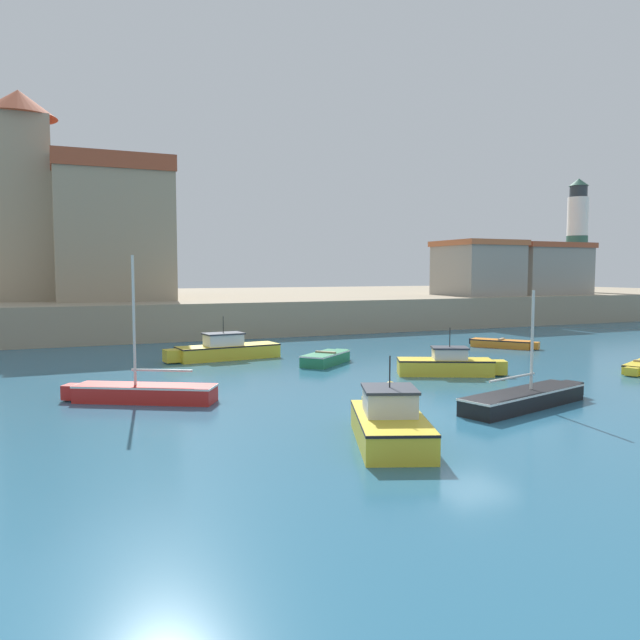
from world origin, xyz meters
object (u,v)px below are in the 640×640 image
(motorboat_yellow_4, at_px, (389,422))
(church, at_px, (94,226))
(sailboat_red_1, at_px, (142,392))
(mooring_buoy, at_px, (390,387))
(motorboat_yellow_3, at_px, (225,349))
(dinghy_green_7, at_px, (327,358))
(dinghy_orange_0, at_px, (503,343))
(harbor_shed_near_wharf, at_px, (543,268))
(lighthouse, at_px, (577,237))
(harbor_shed_mid_row, at_px, (477,268))
(sailboat_black_5, at_px, (526,397))
(motorboat_yellow_8, at_px, (448,364))

(motorboat_yellow_4, height_order, church, church)
(sailboat_red_1, height_order, mooring_buoy, sailboat_red_1)
(motorboat_yellow_3, distance_m, dinghy_green_7, 5.84)
(dinghy_orange_0, distance_m, sailboat_red_1, 24.37)
(church, bearing_deg, harbor_shed_near_wharf, -9.36)
(sailboat_red_1, bearing_deg, motorboat_yellow_3, 59.65)
(sailboat_red_1, bearing_deg, dinghy_orange_0, 18.62)
(motorboat_yellow_3, relative_size, lighthouse, 0.53)
(church, relative_size, harbor_shed_near_wharf, 1.93)
(harbor_shed_near_wharf, bearing_deg, lighthouse, 23.88)
(lighthouse, bearing_deg, motorboat_yellow_4, -140.62)
(mooring_buoy, distance_m, harbor_shed_near_wharf, 42.18)
(motorboat_yellow_3, xyz_separation_m, mooring_buoy, (3.46, -12.02, -0.29))
(motorboat_yellow_3, distance_m, harbor_shed_near_wharf, 38.99)
(dinghy_orange_0, height_order, motorboat_yellow_4, motorboat_yellow_4)
(motorboat_yellow_3, height_order, lighthouse, lighthouse)
(motorboat_yellow_3, bearing_deg, dinghy_green_7, -41.60)
(motorboat_yellow_4, bearing_deg, mooring_buoy, 59.80)
(church, height_order, harbor_shed_mid_row, church)
(sailboat_red_1, relative_size, motorboat_yellow_3, 0.84)
(motorboat_yellow_3, xyz_separation_m, sailboat_black_5, (6.61, -16.11, -0.19))
(sailboat_red_1, distance_m, sailboat_black_5, 13.86)
(lighthouse, distance_m, harbor_shed_near_wharf, 9.38)
(sailboat_black_5, relative_size, harbor_shed_mid_row, 0.95)
(sailboat_red_1, distance_m, lighthouse, 57.44)
(sailboat_black_5, relative_size, dinghy_green_7, 1.76)
(dinghy_orange_0, height_order, harbor_shed_mid_row, harbor_shed_mid_row)
(motorboat_yellow_4, bearing_deg, motorboat_yellow_8, 47.12)
(dinghy_green_7, height_order, church, church)
(sailboat_red_1, distance_m, harbor_shed_mid_row, 41.63)
(sailboat_red_1, bearing_deg, harbor_shed_mid_row, 35.60)
(dinghy_orange_0, bearing_deg, motorboat_yellow_3, 173.51)
(mooring_buoy, bearing_deg, church, 104.60)
(lighthouse, bearing_deg, dinghy_orange_0, -143.01)
(motorboat_yellow_4, bearing_deg, lighthouse, 39.38)
(sailboat_red_1, height_order, harbor_shed_near_wharf, harbor_shed_near_wharf)
(sailboat_red_1, xyz_separation_m, harbor_shed_near_wharf, (41.63, 24.22, 4.72))
(church, bearing_deg, dinghy_green_7, -69.14)
(harbor_shed_near_wharf, bearing_deg, dinghy_orange_0, -138.42)
(dinghy_green_7, height_order, harbor_shed_near_wharf, harbor_shed_near_wharf)
(motorboat_yellow_4, distance_m, dinghy_green_7, 14.89)
(motorboat_yellow_4, bearing_deg, harbor_shed_near_wharf, 42.14)
(church, bearing_deg, sailboat_red_1, -90.94)
(sailboat_red_1, relative_size, dinghy_green_7, 1.48)
(dinghy_orange_0, relative_size, motorboat_yellow_4, 0.73)
(lighthouse, xyz_separation_m, harbor_shed_mid_row, (-16.00, -3.69, -3.35))
(mooring_buoy, height_order, church, church)
(sailboat_black_5, bearing_deg, sailboat_red_1, 152.73)
(dinghy_orange_0, xyz_separation_m, dinghy_green_7, (-13.01, -1.90, 0.05))
(motorboat_yellow_4, xyz_separation_m, dinghy_green_7, (4.44, 14.21, -0.23))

